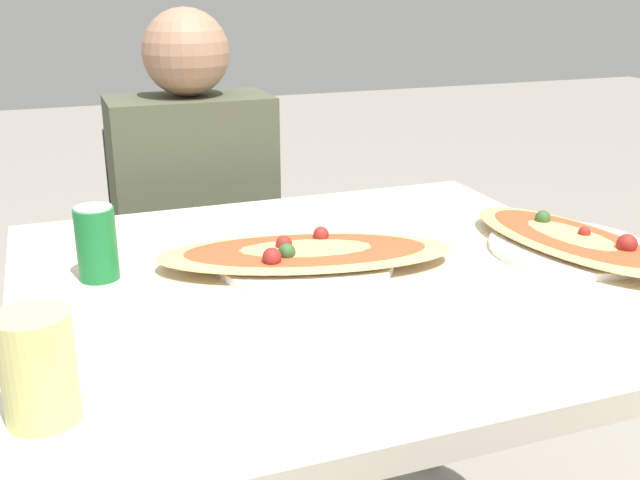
{
  "coord_description": "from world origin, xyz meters",
  "views": [
    {
      "loc": [
        -0.42,
        -1.09,
        1.25
      ],
      "look_at": [
        -0.01,
        0.02,
        0.84
      ],
      "focal_mm": 42.0,
      "sensor_mm": 36.0,
      "label": 1
    }
  ],
  "objects_px": {
    "chair_far_seated": "(192,274)",
    "person_seated": "(196,214)",
    "soda_can": "(97,243)",
    "dining_table": "(329,320)",
    "pizza_main": "(306,255)",
    "pizza_second": "(571,242)",
    "drink_glass": "(38,368)"
  },
  "relations": [
    {
      "from": "chair_far_seated",
      "to": "person_seated",
      "type": "bearing_deg",
      "value": 90.0
    },
    {
      "from": "person_seated",
      "to": "soda_can",
      "type": "distance_m",
      "value": 0.65
    },
    {
      "from": "dining_table",
      "to": "person_seated",
      "type": "height_order",
      "value": "person_seated"
    },
    {
      "from": "chair_far_seated",
      "to": "soda_can",
      "type": "xyz_separation_m",
      "value": [
        -0.27,
        -0.68,
        0.35
      ]
    },
    {
      "from": "dining_table",
      "to": "chair_far_seated",
      "type": "distance_m",
      "value": 0.84
    },
    {
      "from": "dining_table",
      "to": "soda_can",
      "type": "distance_m",
      "value": 0.41
    },
    {
      "from": "chair_far_seated",
      "to": "pizza_main",
      "type": "relative_size",
      "value": 1.61
    },
    {
      "from": "person_seated",
      "to": "soda_can",
      "type": "bearing_deg",
      "value": 64.41
    },
    {
      "from": "soda_can",
      "to": "pizza_second",
      "type": "bearing_deg",
      "value": -11.48
    },
    {
      "from": "pizza_second",
      "to": "person_seated",
      "type": "bearing_deg",
      "value": 126.7
    },
    {
      "from": "dining_table",
      "to": "pizza_second",
      "type": "bearing_deg",
      "value": -5.19
    },
    {
      "from": "soda_can",
      "to": "drink_glass",
      "type": "relative_size",
      "value": 0.96
    },
    {
      "from": "chair_far_seated",
      "to": "pizza_second",
      "type": "height_order",
      "value": "chair_far_seated"
    },
    {
      "from": "pizza_main",
      "to": "pizza_second",
      "type": "bearing_deg",
      "value": -11.85
    },
    {
      "from": "dining_table",
      "to": "pizza_main",
      "type": "relative_size",
      "value": 1.88
    },
    {
      "from": "dining_table",
      "to": "pizza_main",
      "type": "height_order",
      "value": "pizza_main"
    },
    {
      "from": "chair_far_seated",
      "to": "soda_can",
      "type": "distance_m",
      "value": 0.81
    },
    {
      "from": "person_seated",
      "to": "pizza_main",
      "type": "distance_m",
      "value": 0.65
    },
    {
      "from": "person_seated",
      "to": "pizza_main",
      "type": "xyz_separation_m",
      "value": [
        0.07,
        -0.63,
        0.1
      ]
    },
    {
      "from": "drink_glass",
      "to": "pizza_second",
      "type": "distance_m",
      "value": 0.95
    },
    {
      "from": "drink_glass",
      "to": "person_seated",
      "type": "bearing_deg",
      "value": 69.47
    },
    {
      "from": "chair_far_seated",
      "to": "person_seated",
      "type": "xyz_separation_m",
      "value": [
        -0.0,
        -0.11,
        0.21
      ]
    },
    {
      "from": "drink_glass",
      "to": "pizza_second",
      "type": "bearing_deg",
      "value": 15.1
    },
    {
      "from": "chair_far_seated",
      "to": "dining_table",
      "type": "bearing_deg",
      "value": 96.42
    },
    {
      "from": "dining_table",
      "to": "person_seated",
      "type": "bearing_deg",
      "value": 97.46
    },
    {
      "from": "pizza_main",
      "to": "soda_can",
      "type": "relative_size",
      "value": 4.36
    },
    {
      "from": "pizza_main",
      "to": "pizza_second",
      "type": "distance_m",
      "value": 0.49
    },
    {
      "from": "dining_table",
      "to": "chair_far_seated",
      "type": "relative_size",
      "value": 1.17
    },
    {
      "from": "soda_can",
      "to": "chair_far_seated",
      "type": "bearing_deg",
      "value": 68.25
    },
    {
      "from": "dining_table",
      "to": "pizza_second",
      "type": "relative_size",
      "value": 2.19
    },
    {
      "from": "pizza_main",
      "to": "drink_glass",
      "type": "distance_m",
      "value": 0.56
    },
    {
      "from": "pizza_second",
      "to": "dining_table",
      "type": "bearing_deg",
      "value": 174.81
    }
  ]
}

